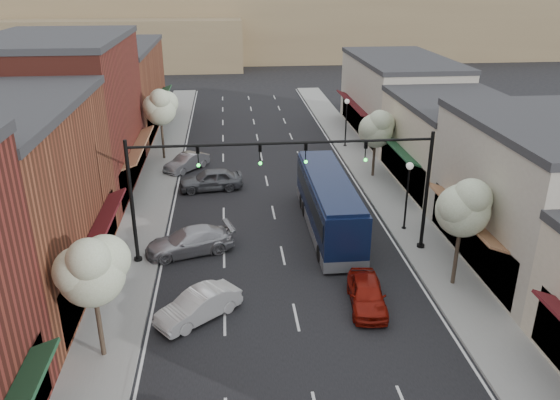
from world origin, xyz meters
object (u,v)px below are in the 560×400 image
object	(u,v)px
tree_left_far	(160,106)
parked_car_d	(211,179)
signal_mast_right	(386,175)
lamp_post_near	(408,185)
parked_car_b	(199,306)
tree_right_far	(377,128)
tree_left_near	(92,269)
parked_car_e	(187,162)
coach_bus	(329,203)
parked_car_c	(190,241)
red_hatchback	(367,294)
tree_right_near	(465,206)
signal_mast_left	(176,183)
lamp_post_far	(346,115)

from	to	relation	value
tree_left_far	parked_car_d	size ratio (longest dim) A/B	1.32
signal_mast_right	lamp_post_near	distance (m)	3.69
parked_car_b	parked_car_d	world-z (taller)	parked_car_d
tree_right_far	tree_left_far	xyz separation A→B (m)	(-16.60, 6.00, 0.61)
tree_left_near	parked_car_e	xyz separation A→B (m)	(2.05, 23.16, -3.55)
coach_bus	parked_car_c	size ratio (longest dim) A/B	2.25
red_hatchback	parked_car_e	world-z (taller)	red_hatchback
tree_right_near	parked_car_b	size ratio (longest dim) A/B	1.44
red_hatchback	parked_car_e	size ratio (longest dim) A/B	1.00
signal_mast_right	tree_right_near	bearing A→B (deg)	-56.09
signal_mast_left	lamp_post_far	xyz separation A→B (m)	(13.42, 20.00, -1.62)
signal_mast_left	red_hatchback	world-z (taller)	signal_mast_left
signal_mast_right	red_hatchback	distance (m)	7.03
signal_mast_right	parked_car_c	distance (m)	11.55
tree_left_far	parked_car_b	xyz separation A→B (m)	(3.79, -23.56, -3.92)
tree_right_near	tree_right_far	world-z (taller)	tree_right_near
lamp_post_far	parked_car_e	xyz separation A→B (m)	(-14.00, -4.90, -2.34)
tree_left_far	parked_car_e	bearing A→B (deg)	-54.13
tree_right_far	parked_car_c	bearing A→B (deg)	-140.76
tree_right_near	parked_car_b	world-z (taller)	tree_right_near
lamp_post_far	parked_car_b	world-z (taller)	lamp_post_far
parked_car_d	parked_car_b	bearing A→B (deg)	-7.81
red_hatchback	coach_bus	bearing A→B (deg)	98.48
signal_mast_right	lamp_post_far	world-z (taller)	signal_mast_right
red_hatchback	parked_car_c	size ratio (longest dim) A/B	0.81
tree_right_far	parked_car_c	size ratio (longest dim) A/B	1.08
tree_left_far	coach_bus	xyz separation A→B (m)	(11.37, -14.90, -2.81)
lamp_post_far	parked_car_d	distance (m)	15.40
signal_mast_right	coach_bus	world-z (taller)	signal_mast_right
red_hatchback	tree_right_far	bearing A→B (deg)	80.47
parked_car_d	signal_mast_left	bearing A→B (deg)	-14.51
signal_mast_right	parked_car_d	distance (m)	14.95
parked_car_c	tree_left_far	bearing A→B (deg)	174.13
lamp_post_far	red_hatchback	world-z (taller)	lamp_post_far
coach_bus	parked_car_c	world-z (taller)	coach_bus
red_hatchback	parked_car_e	xyz separation A→B (m)	(-9.65, 20.52, -0.02)
parked_car_d	tree_left_far	bearing A→B (deg)	-157.97
signal_mast_left	coach_bus	xyz separation A→B (m)	(8.74, 3.05, -2.82)
tree_left_near	parked_car_d	world-z (taller)	tree_left_near
tree_left_near	red_hatchback	bearing A→B (deg)	12.69
tree_left_far	red_hatchback	distance (m)	26.42
tree_right_near	tree_left_near	xyz separation A→B (m)	(-16.60, -4.00, -0.23)
lamp_post_far	tree_right_far	bearing A→B (deg)	-86.12
tree_left_near	parked_car_b	world-z (taller)	tree_left_near
red_hatchback	parked_car_b	distance (m)	7.92
tree_right_near	lamp_post_near	distance (m)	6.74
tree_right_far	lamp_post_far	xyz separation A→B (m)	(-0.55, 8.06, -0.99)
lamp_post_near	parked_car_e	distance (m)	18.98
tree_right_near	parked_car_c	size ratio (longest dim) A/B	1.19
signal_mast_left	tree_left_far	xyz separation A→B (m)	(-2.63, 17.95, -0.02)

